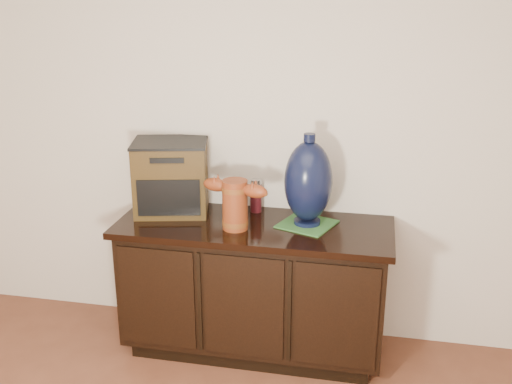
% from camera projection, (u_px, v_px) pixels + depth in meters
% --- Properties ---
extents(sideboard, '(1.46, 0.56, 0.75)m').
position_uv_depth(sideboard, '(254.00, 287.00, 3.28)').
color(sideboard, black).
rests_on(sideboard, ground).
extents(terracotta_vessel, '(0.37, 0.17, 0.26)m').
position_uv_depth(terracotta_vessel, '(235.00, 202.00, 3.06)').
color(terracotta_vessel, brown).
rests_on(terracotta_vessel, sideboard).
extents(tv_radio, '(0.46, 0.40, 0.40)m').
position_uv_depth(tv_radio, '(171.00, 177.00, 3.29)').
color(tv_radio, '#3B280E').
rests_on(tv_radio, sideboard).
extents(green_mat, '(0.33, 0.33, 0.01)m').
position_uv_depth(green_mat, '(307.00, 224.00, 3.16)').
color(green_mat, '#2F622C').
rests_on(green_mat, sideboard).
extents(lamp_base, '(0.32, 0.32, 0.48)m').
position_uv_depth(lamp_base, '(308.00, 182.00, 3.08)').
color(lamp_base, black).
rests_on(lamp_base, green_mat).
extents(spray_can, '(0.06, 0.06, 0.19)m').
position_uv_depth(spray_can, '(256.00, 196.00, 3.32)').
color(spray_can, '#5A0F18').
rests_on(spray_can, sideboard).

